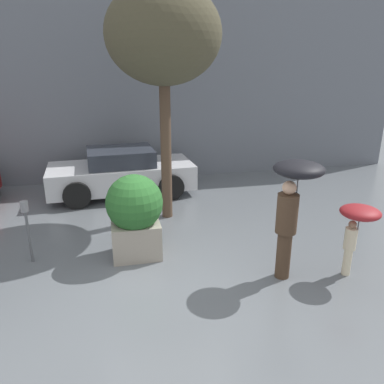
{
  "coord_description": "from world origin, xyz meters",
  "views": [
    {
      "loc": [
        -0.82,
        -5.53,
        3.54
      ],
      "look_at": [
        0.75,
        1.6,
        1.05
      ],
      "focal_mm": 35.0,
      "sensor_mm": 36.0,
      "label": 1
    }
  ],
  "objects_px": {
    "parked_car_near": "(122,173)",
    "street_tree": "(163,36)",
    "person_adult": "(293,196)",
    "planter_box": "(135,213)",
    "parking_meter": "(26,219)",
    "person_child": "(358,221)"
  },
  "relations": [
    {
      "from": "person_child",
      "to": "parking_meter",
      "type": "height_order",
      "value": "person_child"
    },
    {
      "from": "planter_box",
      "to": "parked_car_near",
      "type": "height_order",
      "value": "planter_box"
    },
    {
      "from": "planter_box",
      "to": "parking_meter",
      "type": "relative_size",
      "value": 1.34
    },
    {
      "from": "planter_box",
      "to": "parked_car_near",
      "type": "bearing_deg",
      "value": 91.64
    },
    {
      "from": "parked_car_near",
      "to": "parking_meter",
      "type": "distance_m",
      "value": 4.12
    },
    {
      "from": "planter_box",
      "to": "person_child",
      "type": "bearing_deg",
      "value": -23.53
    },
    {
      "from": "planter_box",
      "to": "person_adult",
      "type": "bearing_deg",
      "value": -27.65
    },
    {
      "from": "planter_box",
      "to": "parking_meter",
      "type": "bearing_deg",
      "value": 174.98
    },
    {
      "from": "planter_box",
      "to": "parking_meter",
      "type": "height_order",
      "value": "planter_box"
    },
    {
      "from": "planter_box",
      "to": "parking_meter",
      "type": "distance_m",
      "value": 1.97
    },
    {
      "from": "person_adult",
      "to": "parked_car_near",
      "type": "height_order",
      "value": "person_adult"
    },
    {
      "from": "planter_box",
      "to": "person_adult",
      "type": "relative_size",
      "value": 0.79
    },
    {
      "from": "street_tree",
      "to": "parking_meter",
      "type": "xyz_separation_m",
      "value": [
        -2.85,
        -1.68,
        -3.23
      ]
    },
    {
      "from": "parked_car_near",
      "to": "street_tree",
      "type": "distance_m",
      "value": 4.14
    },
    {
      "from": "street_tree",
      "to": "parking_meter",
      "type": "relative_size",
      "value": 4.27
    },
    {
      "from": "person_child",
      "to": "parked_car_near",
      "type": "xyz_separation_m",
      "value": [
        -3.72,
        5.41,
        -0.43
      ]
    },
    {
      "from": "planter_box",
      "to": "parked_car_near",
      "type": "relative_size",
      "value": 0.4
    },
    {
      "from": "planter_box",
      "to": "parked_car_near",
      "type": "distance_m",
      "value": 3.85
    },
    {
      "from": "person_adult",
      "to": "parked_car_near",
      "type": "relative_size",
      "value": 0.51
    },
    {
      "from": "person_child",
      "to": "parked_car_near",
      "type": "distance_m",
      "value": 6.58
    },
    {
      "from": "planter_box",
      "to": "person_child",
      "type": "xyz_separation_m",
      "value": [
        3.61,
        -1.57,
        0.16
      ]
    },
    {
      "from": "planter_box",
      "to": "street_tree",
      "type": "height_order",
      "value": "street_tree"
    }
  ]
}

